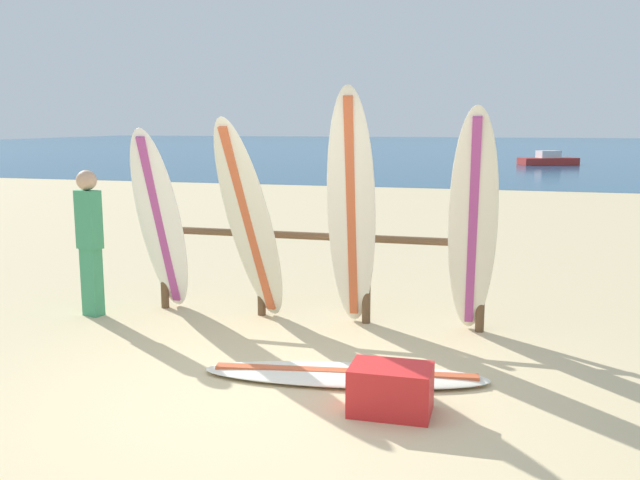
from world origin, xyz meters
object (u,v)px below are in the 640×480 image
(surfboard_leaning_center, at_px, (473,228))
(surfboard_lying_on_sand, at_px, (345,375))
(surfboard_leaning_far_left, at_px, (161,223))
(small_boat_offshore, at_px, (548,160))
(surfboard_rack, at_px, (313,257))
(cooler_box, at_px, (391,389))
(surfboard_leaning_center_left, at_px, (351,212))
(beachgoer_standing, at_px, (90,237))
(surfboard_leaning_left, at_px, (250,223))

(surfboard_leaning_center, xyz_separation_m, surfboard_lying_on_sand, (-0.95, -1.22, -1.11))
(surfboard_leaning_far_left, xyz_separation_m, small_boat_offshore, (5.55, 30.44, -0.79))
(surfboard_rack, distance_m, cooler_box, 2.62)
(surfboard_leaning_center_left, height_order, beachgoer_standing, surfboard_leaning_center_left)
(beachgoer_standing, height_order, small_boat_offshore, beachgoer_standing)
(surfboard_rack, relative_size, surfboard_leaning_center, 1.60)
(surfboard_leaning_center_left, distance_m, surfboard_lying_on_sand, 1.81)
(surfboard_leaning_center, distance_m, surfboard_lying_on_sand, 1.91)
(small_boat_offshore, height_order, cooler_box, small_boat_offshore)
(surfboard_leaning_far_left, distance_m, surfboard_lying_on_sand, 2.90)
(surfboard_lying_on_sand, relative_size, small_boat_offshore, 0.80)
(beachgoer_standing, bearing_deg, cooler_box, -25.63)
(surfboard_leaning_far_left, bearing_deg, surfboard_rack, 11.75)
(surfboard_leaning_far_left, distance_m, surfboard_leaning_center_left, 2.14)
(small_boat_offshore, bearing_deg, surfboard_leaning_center, -94.16)
(surfboard_rack, height_order, small_boat_offshore, surfboard_rack)
(surfboard_leaning_center, relative_size, small_boat_offshore, 0.74)
(surfboard_leaning_far_left, relative_size, surfboard_lying_on_sand, 0.85)
(surfboard_leaning_far_left, xyz_separation_m, beachgoer_standing, (-0.78, -0.16, -0.15))
(surfboard_leaning_center_left, bearing_deg, cooler_box, -68.93)
(surfboard_leaning_left, bearing_deg, small_boat_offshore, 81.66)
(surfboard_leaning_left, xyz_separation_m, small_boat_offshore, (4.47, 30.54, -0.84))
(surfboard_rack, xyz_separation_m, cooler_box, (1.24, -2.25, -0.51))
(small_boat_offshore, bearing_deg, beachgoer_standing, -101.69)
(surfboard_leaning_left, relative_size, beachgoer_standing, 1.36)
(surfboard_leaning_far_left, xyz_separation_m, surfboard_leaning_center, (3.33, -0.10, 0.10))
(surfboard_leaning_center, height_order, cooler_box, surfboard_leaning_center)
(surfboard_leaning_center, height_order, surfboard_lying_on_sand, surfboard_leaning_center)
(surfboard_leaning_left, bearing_deg, surfboard_leaning_far_left, 174.94)
(surfboard_leaning_far_left, xyz_separation_m, surfboard_leaning_center_left, (2.13, -0.01, 0.20))
(surfboard_rack, distance_m, surfboard_leaning_far_left, 1.70)
(beachgoer_standing, distance_m, cooler_box, 4.10)
(surfboard_leaning_center, bearing_deg, surfboard_leaning_far_left, 178.20)
(beachgoer_standing, bearing_deg, surfboard_leaning_far_left, 11.78)
(surfboard_rack, relative_size, surfboard_leaning_center_left, 1.48)
(surfboard_leaning_far_left, bearing_deg, surfboard_leaning_center_left, -0.14)
(surfboard_leaning_far_left, bearing_deg, surfboard_leaning_center, -1.80)
(beachgoer_standing, bearing_deg, surfboard_leaning_center_left, 3.10)
(surfboard_leaning_left, distance_m, small_boat_offshore, 30.87)
(surfboard_lying_on_sand, xyz_separation_m, cooler_box, (0.48, -0.58, 0.14))
(surfboard_rack, relative_size, surfboard_leaning_left, 1.67)
(surfboard_leaning_far_left, distance_m, beachgoer_standing, 0.81)
(surfboard_leaning_far_left, height_order, cooler_box, surfboard_leaning_far_left)
(surfboard_rack, distance_m, small_boat_offshore, 30.36)
(surfboard_lying_on_sand, distance_m, cooler_box, 0.77)
(surfboard_leaning_far_left, height_order, small_boat_offshore, surfboard_leaning_far_left)
(surfboard_rack, height_order, surfboard_leaning_center, surfboard_leaning_center)
(surfboard_leaning_center, height_order, small_boat_offshore, surfboard_leaning_center)
(surfboard_leaning_left, relative_size, surfboard_leaning_center, 0.96)
(surfboard_leaning_far_left, xyz_separation_m, surfboard_leaning_left, (1.07, -0.10, 0.05))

